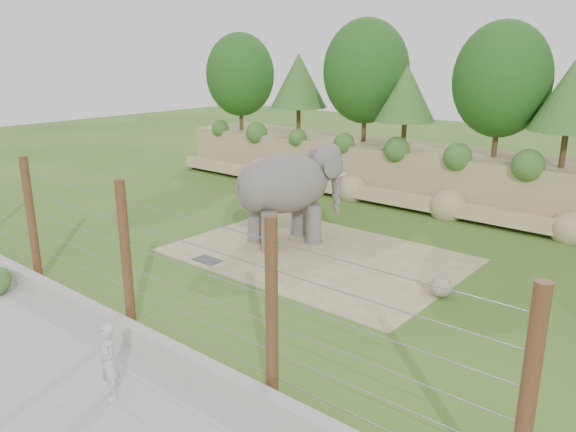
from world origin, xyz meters
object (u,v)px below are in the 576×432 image
Objects in this scene: stone_ball at (441,287)px; barrier_fence at (126,256)px; zookeeper at (108,362)px; elephant at (285,197)px.

stone_ball is 9.05m from barrier_fence.
zookeeper is (-3.12, -9.18, 0.50)m from stone_ball.
elephant is 6.94× the size of stone_ball.
barrier_fence reaches higher than stone_ball.
elephant is 7.00m from stone_ball.
stone_ball is 0.38× the size of zookeeper.
barrier_fence is at bearing 153.01° from zookeeper.
stone_ball is at bearing 14.92° from elephant.
elephant is 7.96m from barrier_fence.
elephant is 0.22× the size of barrier_fence.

